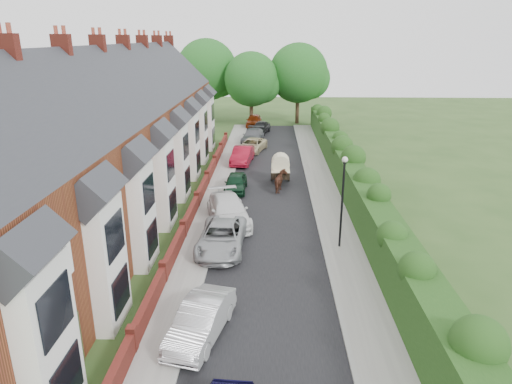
{
  "coord_description": "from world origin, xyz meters",
  "views": [
    {
      "loc": [
        -0.38,
        -18.76,
        10.97
      ],
      "look_at": [
        -1.26,
        6.9,
        2.2
      ],
      "focal_mm": 32.0,
      "sensor_mm": 36.0,
      "label": 1
    }
  ],
  "objects_px": {
    "car_white": "(228,211)",
    "car_green": "(236,183)",
    "car_black": "(261,128)",
    "car_silver_a": "(201,320)",
    "horse": "(281,181)",
    "car_beige": "(252,145)",
    "horse_cart": "(281,167)",
    "car_red": "(242,155)",
    "lamppost": "(343,191)",
    "car_grey": "(253,136)",
    "car_silver_b": "(222,237)"
  },
  "relations": [
    {
      "from": "car_beige",
      "to": "car_black",
      "type": "height_order",
      "value": "car_black"
    },
    {
      "from": "lamppost",
      "to": "horse",
      "type": "distance_m",
      "value": 10.3
    },
    {
      "from": "car_white",
      "to": "horse",
      "type": "xyz_separation_m",
      "value": [
        3.34,
        6.1,
        -0.01
      ]
    },
    {
      "from": "car_silver_b",
      "to": "car_red",
      "type": "bearing_deg",
      "value": 91.87
    },
    {
      "from": "car_green",
      "to": "car_red",
      "type": "xyz_separation_m",
      "value": [
        0.0,
        7.9,
        0.1
      ]
    },
    {
      "from": "car_silver_b",
      "to": "car_red",
      "type": "height_order",
      "value": "car_red"
    },
    {
      "from": "car_white",
      "to": "horse_cart",
      "type": "distance_m",
      "value": 8.79
    },
    {
      "from": "car_green",
      "to": "lamppost",
      "type": "bearing_deg",
      "value": -55.07
    },
    {
      "from": "lamppost",
      "to": "car_white",
      "type": "height_order",
      "value": "lamppost"
    },
    {
      "from": "car_silver_b",
      "to": "car_grey",
      "type": "height_order",
      "value": "car_grey"
    },
    {
      "from": "horse_cart",
      "to": "car_white",
      "type": "bearing_deg",
      "value": -112.37
    },
    {
      "from": "car_grey",
      "to": "horse_cart",
      "type": "bearing_deg",
      "value": -72.46
    },
    {
      "from": "car_black",
      "to": "car_silver_a",
      "type": "bearing_deg",
      "value": -78.69
    },
    {
      "from": "lamppost",
      "to": "car_grey",
      "type": "distance_m",
      "value": 26.75
    },
    {
      "from": "car_red",
      "to": "horse",
      "type": "distance_m",
      "value": 8.57
    },
    {
      "from": "lamppost",
      "to": "car_silver_b",
      "type": "distance_m",
      "value": 6.91
    },
    {
      "from": "car_white",
      "to": "car_silver_a",
      "type": "bearing_deg",
      "value": -104.75
    },
    {
      "from": "lamppost",
      "to": "car_silver_a",
      "type": "xyz_separation_m",
      "value": [
        -6.4,
        -7.96,
        -2.59
      ]
    },
    {
      "from": "car_green",
      "to": "car_black",
      "type": "relative_size",
      "value": 0.92
    },
    {
      "from": "car_green",
      "to": "horse",
      "type": "height_order",
      "value": "horse"
    },
    {
      "from": "car_black",
      "to": "horse_cart",
      "type": "distance_m",
      "value": 19.59
    },
    {
      "from": "car_silver_b",
      "to": "car_green",
      "type": "distance_m",
      "value": 9.86
    },
    {
      "from": "car_green",
      "to": "car_grey",
      "type": "xyz_separation_m",
      "value": [
        0.6,
        16.5,
        0.08
      ]
    },
    {
      "from": "car_red",
      "to": "car_grey",
      "type": "xyz_separation_m",
      "value": [
        0.6,
        8.59,
        -0.03
      ]
    },
    {
      "from": "car_silver_a",
      "to": "car_grey",
      "type": "height_order",
      "value": "car_grey"
    },
    {
      "from": "car_silver_a",
      "to": "horse_cart",
      "type": "relative_size",
      "value": 1.31
    },
    {
      "from": "car_beige",
      "to": "horse_cart",
      "type": "bearing_deg",
      "value": -61.29
    },
    {
      "from": "car_silver_a",
      "to": "car_red",
      "type": "relative_size",
      "value": 0.93
    },
    {
      "from": "lamppost",
      "to": "horse",
      "type": "relative_size",
      "value": 2.77
    },
    {
      "from": "car_white",
      "to": "horse",
      "type": "relative_size",
      "value": 2.94
    },
    {
      "from": "car_silver_a",
      "to": "car_beige",
      "type": "distance_m",
      "value": 29.89
    },
    {
      "from": "car_white",
      "to": "car_green",
      "type": "xyz_separation_m",
      "value": [
        -0.02,
        6.08,
        -0.13
      ]
    },
    {
      "from": "car_white",
      "to": "car_red",
      "type": "distance_m",
      "value": 13.99
    },
    {
      "from": "car_green",
      "to": "horse_cart",
      "type": "bearing_deg",
      "value": 32.11
    },
    {
      "from": "car_grey",
      "to": "horse_cart",
      "type": "xyz_separation_m",
      "value": [
        2.75,
        -14.47,
        0.62
      ]
    },
    {
      "from": "lamppost",
      "to": "car_grey",
      "type": "xyz_separation_m",
      "value": [
        -5.8,
        25.99,
        -2.56
      ]
    },
    {
      "from": "car_red",
      "to": "horse",
      "type": "relative_size",
      "value": 2.48
    },
    {
      "from": "car_silver_a",
      "to": "car_black",
      "type": "bearing_deg",
      "value": 101.32
    },
    {
      "from": "lamppost",
      "to": "horse",
      "type": "bearing_deg",
      "value": 107.75
    },
    {
      "from": "car_beige",
      "to": "horse",
      "type": "bearing_deg",
      "value": -63.55
    },
    {
      "from": "car_silver_b",
      "to": "car_green",
      "type": "xyz_separation_m",
      "value": [
        0.0,
        9.86,
        -0.06
      ]
    },
    {
      "from": "horse_cart",
      "to": "lamppost",
      "type": "bearing_deg",
      "value": -75.21
    },
    {
      "from": "lamppost",
      "to": "car_grey",
      "type": "height_order",
      "value": "lamppost"
    },
    {
      "from": "car_red",
      "to": "car_beige",
      "type": "bearing_deg",
      "value": 87.39
    },
    {
      "from": "lamppost",
      "to": "car_grey",
      "type": "relative_size",
      "value": 1.02
    },
    {
      "from": "car_white",
      "to": "car_red",
      "type": "bearing_deg",
      "value": 75.4
    },
    {
      "from": "car_beige",
      "to": "car_black",
      "type": "relative_size",
      "value": 1.1
    },
    {
      "from": "car_silver_a",
      "to": "car_red",
      "type": "xyz_separation_m",
      "value": [
        0.0,
        25.36,
        0.05
      ]
    },
    {
      "from": "car_silver_a",
      "to": "horse",
      "type": "height_order",
      "value": "horse"
    },
    {
      "from": "horse",
      "to": "car_beige",
      "type": "bearing_deg",
      "value": -70.68
    }
  ]
}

